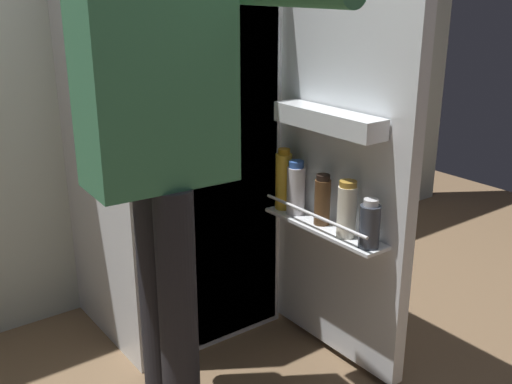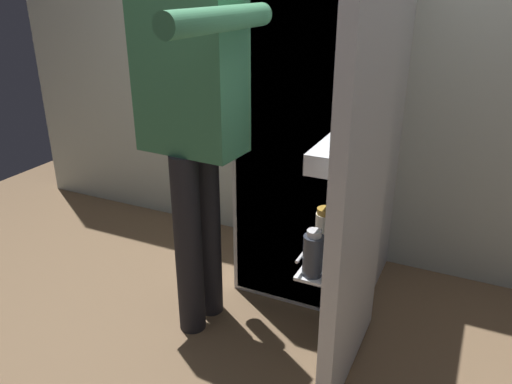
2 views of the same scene
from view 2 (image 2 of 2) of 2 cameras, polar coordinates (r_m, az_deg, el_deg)
ground_plane at (r=2.39m, az=1.97°, el=-15.75°), size 5.46×5.46×0.00m
kitchen_wall at (r=2.75m, az=10.34°, el=16.51°), size 4.40×0.10×2.40m
refrigerator at (r=2.42m, az=7.68°, el=6.59°), size 0.72×1.26×1.64m
person at (r=2.05m, az=-7.06°, el=9.29°), size 0.54×0.76×1.69m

